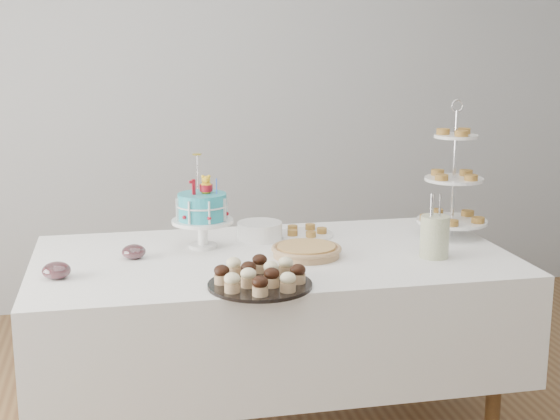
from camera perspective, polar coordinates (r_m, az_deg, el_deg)
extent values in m
cube|color=#A1A4A6|center=(4.74, -4.65, 9.02)|extent=(5.00, 0.04, 2.70)
cube|color=white|center=(3.24, -0.51, -7.10)|extent=(1.92, 1.02, 0.45)
cylinder|color=brown|center=(2.94, -15.36, -14.21)|extent=(0.06, 0.06, 0.67)
cylinder|color=brown|center=(3.26, 15.44, -11.47)|extent=(0.06, 0.06, 0.67)
cylinder|color=brown|center=(3.61, -14.72, -8.99)|extent=(0.06, 0.06, 0.67)
cylinder|color=brown|center=(3.88, 10.44, -7.28)|extent=(0.06, 0.06, 0.67)
cylinder|color=teal|center=(3.26, -5.71, 0.26)|extent=(0.20, 0.20, 0.11)
torus|color=white|center=(3.26, -5.71, 0.35)|extent=(0.22, 0.22, 0.01)
cube|color=#A8111F|center=(3.22, -6.33, 1.69)|extent=(0.02, 0.02, 0.06)
cylinder|color=blue|center=(3.23, -4.67, 1.75)|extent=(0.01, 0.01, 0.06)
cylinder|color=silver|center=(3.26, -6.05, 2.63)|extent=(0.00, 0.00, 0.16)
cylinder|color=yellow|center=(3.24, -6.08, 4.07)|extent=(0.04, 0.04, 0.01)
cylinder|color=black|center=(2.78, -1.48, -5.49)|extent=(0.37, 0.37, 0.01)
ellipsoid|color=black|center=(2.75, -2.97, -4.51)|extent=(0.06, 0.06, 0.04)
ellipsoid|color=beige|center=(2.77, 0.00, -4.34)|extent=(0.06, 0.06, 0.04)
cylinder|color=tan|center=(3.15, 1.94, -3.12)|extent=(0.27, 0.27, 0.03)
cylinder|color=#BF834A|center=(3.14, 1.95, -2.77)|extent=(0.24, 0.24, 0.02)
torus|color=tan|center=(3.14, 1.94, -2.83)|extent=(0.29, 0.29, 0.02)
cylinder|color=silver|center=(3.50, 12.61, 2.57)|extent=(0.02, 0.02, 0.56)
cylinder|color=white|center=(3.54, 12.45, -0.80)|extent=(0.31, 0.31, 0.01)
cylinder|color=white|center=(3.51, 12.60, 2.22)|extent=(0.26, 0.26, 0.01)
cylinder|color=white|center=(3.48, 12.74, 5.28)|extent=(0.19, 0.19, 0.01)
torus|color=silver|center=(3.47, 12.85, 7.44)|extent=(0.06, 0.01, 0.06)
cylinder|color=white|center=(3.41, -1.49, -1.53)|extent=(0.20, 0.20, 0.08)
cylinder|color=white|center=(3.47, 1.88, -1.80)|extent=(0.25, 0.25, 0.01)
ellipsoid|color=silver|center=(2.97, -16.04, -4.28)|extent=(0.11, 0.11, 0.06)
cylinder|color=#560710|center=(2.97, -16.03, -4.37)|extent=(0.07, 0.07, 0.03)
ellipsoid|color=silver|center=(3.17, -10.65, -3.02)|extent=(0.10, 0.10, 0.06)
cylinder|color=#560710|center=(3.17, -10.65, -3.10)|extent=(0.07, 0.07, 0.03)
cylinder|color=#F0E7CF|center=(3.18, 11.24, -1.93)|extent=(0.12, 0.12, 0.17)
cylinder|color=#F0E7CF|center=(3.21, 12.06, -1.53)|extent=(0.01, 0.01, 0.09)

